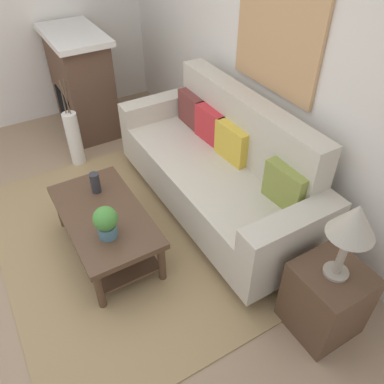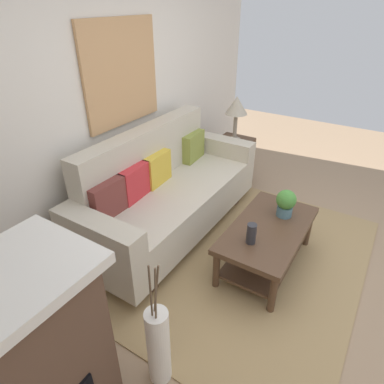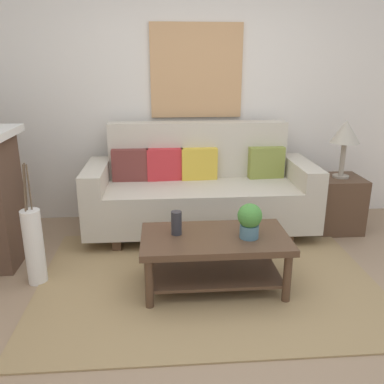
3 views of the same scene
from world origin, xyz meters
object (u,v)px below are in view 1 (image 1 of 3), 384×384
at_px(coffee_table, 105,224).
at_px(fireplace, 82,83).
at_px(throw_pillow_mustard, 232,143).
at_px(floor_vase, 74,139).
at_px(couch, 219,170).
at_px(framed_painting, 278,30).
at_px(side_table, 326,299).
at_px(throw_pillow_olive, 285,186).
at_px(throw_pillow_maroon, 192,110).
at_px(throw_pillow_crimson, 211,125).
at_px(potted_plant_tabletop, 106,222).
at_px(tabletop_vase, 95,183).
at_px(table_lamp, 354,223).

distance_m(coffee_table, fireplace, 2.15).
height_order(throw_pillow_mustard, floor_vase, throw_pillow_mustard).
relative_size(couch, framed_painting, 2.35).
xyz_separation_m(throw_pillow_mustard, side_table, (1.41, -0.19, -0.40)).
relative_size(throw_pillow_olive, fireplace, 0.31).
height_order(throw_pillow_maroon, throw_pillow_olive, same).
xyz_separation_m(couch, fireplace, (-2.05, -0.56, 0.16)).
bearing_deg(throw_pillow_crimson, potted_plant_tabletop, -64.86).
xyz_separation_m(tabletop_vase, potted_plant_tabletop, (0.53, -0.10, 0.05)).
distance_m(throw_pillow_crimson, throw_pillow_mustard, 0.34).
bearing_deg(throw_pillow_olive, throw_pillow_crimson, 180.00).
relative_size(table_lamp, fireplace, 0.49).
height_order(couch, tabletop_vase, couch).
bearing_deg(floor_vase, coffee_table, -7.34).
xyz_separation_m(throw_pillow_crimson, potted_plant_tabletop, (0.60, -1.27, -0.11)).
bearing_deg(throw_pillow_olive, side_table, -14.80).
xyz_separation_m(throw_pillow_maroon, framed_painting, (0.69, 0.34, 0.89)).
bearing_deg(table_lamp, potted_plant_tabletop, -136.93).
bearing_deg(coffee_table, fireplace, 165.40).
height_order(throw_pillow_maroon, floor_vase, throw_pillow_maroon).
height_order(couch, potted_plant_tabletop, couch).
bearing_deg(table_lamp, side_table, 0.00).
relative_size(throw_pillow_crimson, fireplace, 0.31).
distance_m(tabletop_vase, floor_vase, 1.12).
distance_m(throw_pillow_maroon, floor_vase, 1.30).
bearing_deg(table_lamp, throw_pillow_olive, 165.20).
relative_size(couch, potted_plant_tabletop, 8.44).
relative_size(throw_pillow_maroon, tabletop_vase, 2.00).
xyz_separation_m(throw_pillow_maroon, table_lamp, (2.09, -0.19, 0.31)).
bearing_deg(throw_pillow_crimson, fireplace, -158.26).
height_order(side_table, fireplace, fireplace).
relative_size(throw_pillow_crimson, table_lamp, 0.63).
relative_size(coffee_table, potted_plant_tabletop, 4.20).
height_order(throw_pillow_olive, potted_plant_tabletop, throw_pillow_olive).
distance_m(coffee_table, side_table, 1.74).
bearing_deg(coffee_table, tabletop_vase, 169.73).
bearing_deg(throw_pillow_olive, throw_pillow_mustard, 180.00).
bearing_deg(framed_painting, fireplace, -153.53).
height_order(throw_pillow_crimson, fireplace, fireplace).
bearing_deg(table_lamp, framed_painting, 159.33).
xyz_separation_m(throw_pillow_maroon, tabletop_vase, (0.41, -1.17, -0.16)).
xyz_separation_m(throw_pillow_mustard, floor_vase, (-1.37, -1.04, -0.38)).
bearing_deg(throw_pillow_maroon, side_table, -5.17).
bearing_deg(table_lamp, couch, 177.40).
xyz_separation_m(table_lamp, framed_painting, (-1.41, 0.53, 0.58)).
xyz_separation_m(couch, throw_pillow_olive, (0.69, 0.13, 0.25)).
relative_size(coffee_table, framed_painting, 1.17).
bearing_deg(floor_vase, framed_painting, 45.17).
bearing_deg(fireplace, framed_painting, 26.47).
bearing_deg(coffee_table, floor_vase, 172.66).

